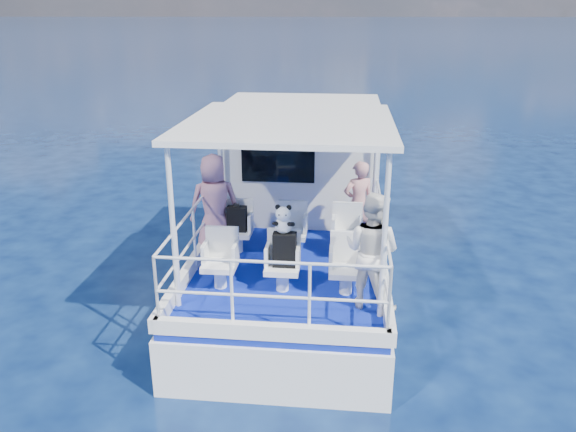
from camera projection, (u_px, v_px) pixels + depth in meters
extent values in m
plane|color=#071538|center=(290.00, 308.00, 9.37)|extent=(2000.00, 2000.00, 0.00)
cube|color=white|center=(296.00, 281.00, 10.31)|extent=(3.00, 7.00, 1.60)
cube|color=#0A1B91|center=(296.00, 238.00, 10.02)|extent=(2.90, 6.90, 0.10)
cube|color=white|center=(302.00, 158.00, 10.84)|extent=(2.85, 2.00, 2.20)
cube|color=white|center=(289.00, 123.00, 8.12)|extent=(3.00, 3.20, 0.08)
cylinder|color=white|center=(173.00, 230.00, 7.23)|extent=(0.07, 0.07, 2.20)
cylinder|color=white|center=(384.00, 238.00, 6.97)|extent=(0.07, 0.07, 2.20)
cylinder|color=white|center=(221.00, 171.00, 9.95)|extent=(0.07, 0.07, 2.20)
cylinder|color=white|center=(375.00, 175.00, 9.68)|extent=(0.07, 0.07, 2.20)
cube|color=white|center=(237.00, 241.00, 9.28)|extent=(0.48, 0.46, 0.38)
cube|color=white|center=(291.00, 243.00, 9.19)|extent=(0.48, 0.46, 0.38)
cube|color=white|center=(347.00, 245.00, 9.10)|extent=(0.48, 0.46, 0.38)
cube|color=white|center=(220.00, 275.00, 8.06)|extent=(0.48, 0.46, 0.38)
cube|color=white|center=(282.00, 278.00, 7.97)|extent=(0.48, 0.46, 0.38)
cube|color=white|center=(346.00, 281.00, 7.88)|extent=(0.48, 0.46, 0.38)
imported|color=#BF7C8F|center=(215.00, 204.00, 9.06)|extent=(0.72, 0.61, 1.65)
imported|color=#D08886|center=(358.00, 203.00, 9.41)|extent=(0.62, 0.52, 1.46)
imported|color=white|center=(372.00, 251.00, 7.34)|extent=(0.97, 0.90, 1.60)
cube|color=black|center=(237.00, 219.00, 9.11)|extent=(0.31, 0.18, 0.41)
cube|color=black|center=(285.00, 250.00, 7.82)|extent=(0.33, 0.18, 0.49)
cube|color=black|center=(236.00, 205.00, 9.03)|extent=(0.09, 0.05, 0.05)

